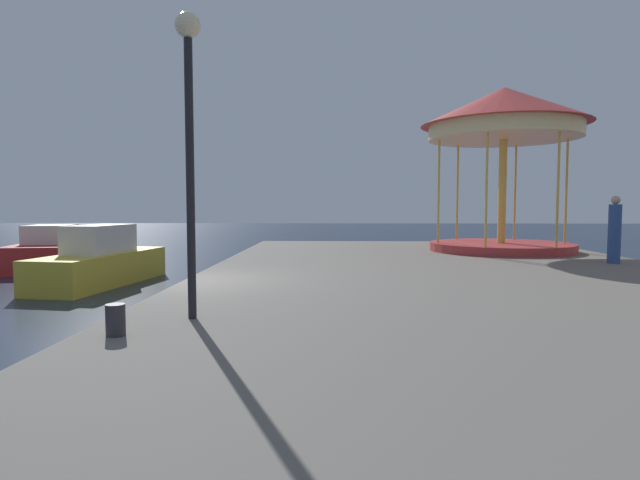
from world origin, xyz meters
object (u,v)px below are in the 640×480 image
carousel (504,128)px  lamp_post_mid_promenade (189,112)px  motorboat_yellow (101,262)px  motorboat_red (51,252)px  person_by_the_water (615,232)px  bollard_north (116,320)px

carousel → lamp_post_mid_promenade: carousel is taller
motorboat_yellow → lamp_post_mid_promenade: (5.14, -8.25, 3.07)m
motorboat_red → carousel: (16.85, -0.60, 4.52)m
motorboat_red → carousel: 17.46m
motorboat_red → lamp_post_mid_promenade: (8.78, -11.98, 3.11)m
motorboat_red → person_by_the_water: (18.76, -4.54, 1.05)m
carousel → person_by_the_water: carousel is taller
carousel → motorboat_yellow: bearing=-166.7°
motorboat_yellow → carousel: (13.21, 3.12, 4.48)m
carousel → lamp_post_mid_promenade: 14.02m
motorboat_red → lamp_post_mid_promenade: 15.18m
motorboat_yellow → bollard_north: bearing=-64.4°
lamp_post_mid_promenade → bollard_north: bearing=-124.5°
motorboat_yellow → person_by_the_water: (15.11, -0.81, 1.01)m
lamp_post_mid_promenade → person_by_the_water: (9.98, 7.44, -2.06)m
motorboat_yellow → motorboat_red: 5.21m
motorboat_red → bollard_north: bearing=-58.1°
motorboat_yellow → person_by_the_water: person_by_the_water is taller
bollard_north → carousel: bearing=54.7°
lamp_post_mid_promenade → person_by_the_water: 12.62m
motorboat_yellow → lamp_post_mid_promenade: lamp_post_mid_promenade is taller
motorboat_yellow → carousel: bearing=13.3°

